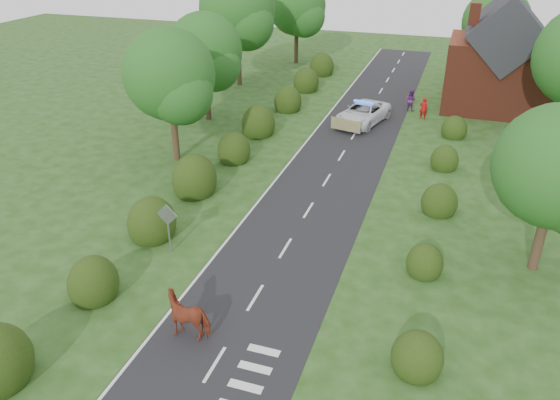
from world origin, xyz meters
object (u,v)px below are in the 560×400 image
(police_van, at_px, (363,113))
(pedestrian_red, at_px, (423,108))
(pedestrian_purple, at_px, (411,100))
(road_sign, at_px, (168,221))
(cow, at_px, (190,316))

(police_van, height_order, pedestrian_red, police_van)
(pedestrian_red, xyz_separation_m, pedestrian_purple, (-1.19, 1.81, 0.03))
(pedestrian_purple, bearing_deg, police_van, 77.43)
(police_van, bearing_deg, road_sign, -89.26)
(cow, height_order, police_van, police_van)
(police_van, distance_m, pedestrian_purple, 5.34)
(road_sign, height_order, pedestrian_purple, road_sign)
(road_sign, bearing_deg, pedestrian_red, 68.26)
(cow, distance_m, pedestrian_purple, 30.23)
(road_sign, distance_m, pedestrian_purple, 26.45)
(road_sign, distance_m, pedestrian_red, 25.15)
(road_sign, xyz_separation_m, police_van, (5.06, 20.78, -0.86))
(cow, distance_m, pedestrian_red, 28.67)
(road_sign, bearing_deg, pedestrian_purple, 72.11)
(cow, bearing_deg, police_van, 169.68)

